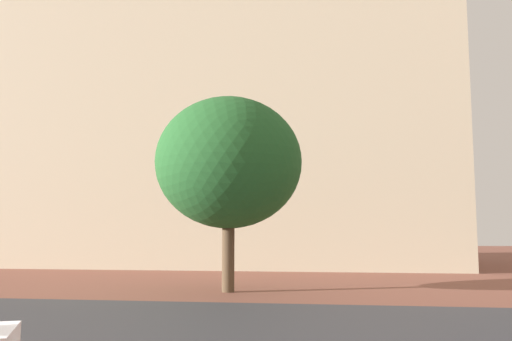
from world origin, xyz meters
name	(u,v)px	position (x,y,z in m)	size (l,w,h in m)	color
ground_plane	(240,312)	(0.00, 10.00, 0.00)	(120.00, 120.00, 0.00)	brown
street_asphalt_strip	(216,332)	(0.00, 7.64, 0.00)	(120.00, 7.69, 0.00)	#38383D
landmark_building	(230,67)	(-3.80, 28.06, 11.12)	(22.71, 12.75, 38.15)	beige
tree_curb_far	(229,163)	(-1.01, 13.75, 3.69)	(4.25, 4.25, 5.61)	brown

